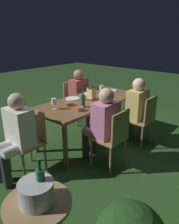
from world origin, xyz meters
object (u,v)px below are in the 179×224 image
Objects in this scene: chair_side_right_b at (113,136)px; person_in_pink at (102,122)px; chair_head_far at (30,138)px; plate_a at (111,90)px; bowl_olives at (80,109)px; person_in_cream at (16,133)px; lantern_centerpiece at (91,91)px; green_bottle_on_table at (83,100)px; plate_b at (73,99)px; person_in_rust at (81,95)px; wine_glass_b at (102,88)px; person_in_mustard at (134,107)px; wine_glass_a at (103,95)px; bowl_bread at (69,104)px; dining_table at (89,103)px; chair_side_left_a at (74,100)px; chair_side_right_a at (143,118)px; wine_glass_c at (54,102)px; ice_bucket at (37,191)px; plate_c at (89,94)px.

person_in_pink is at bearing -90.00° from chair_side_right_b.
plate_a is (-2.02, -0.08, 0.27)m from chair_head_far.
person_in_cream is at bearing -15.01° from bowl_olives.
lantern_centerpiece is 0.44m from green_bottle_on_table.
person_in_cream is 1.33m from plate_b.
wine_glass_b is (0.01, 0.55, 0.23)m from person_in_rust.
chair_side_right_b reaches higher than plate_b.
chair_side_right_b is 0.93m from person_in_mustard.
bowl_bread is at bearing -29.52° from wine_glass_a.
person_in_mustard is 8.62× the size of bowl_bread.
bowl_bread is at bearing -6.46° from dining_table.
person_in_pink and person_in_mustard have the same top height.
chair_side_left_a is 3.28× the size of lantern_centerpiece.
person_in_rust is 1.32× the size of chair_side_right_a.
chair_head_far is 6.52× the size of bowl_bread.
chair_side_left_a is 5.15× the size of wine_glass_a.
green_bottle_on_table reaches higher than bowl_bread.
dining_table is at bearing 172.47° from wine_glass_c.
wine_glass_c is 0.41m from bowl_olives.
plate_b is at bearing -166.45° from chair_head_far.
ice_bucket is at bearing 32.27° from green_bottle_on_table.
wine_glass_a is (-0.42, 0.06, 0.01)m from green_bottle_on_table.
chair_head_far is 6.95× the size of bowl_olives.
wine_glass_c is 1.01m from plate_c.
wine_glass_c is at bearing -7.53° from dining_table.
wine_glass_a is 1.27× the size of bowl_bread.
plate_a is at bearing -177.75° from chair_head_far.
chair_side_left_a is at bearing -137.21° from plate_b.
green_bottle_on_table is at bearing 34.25° from plate_c.
plate_a and plate_c have the same top height.
chair_side_right_a is at bearing 116.24° from lantern_centerpiece.
chair_side_left_a is 3.64× the size of plate_a.
person_in_rust is 9.18× the size of bowl_olives.
wine_glass_c is (1.16, -0.72, 0.23)m from person_in_mustard.
wine_glass_a is (-0.51, -0.58, 0.38)m from chair_side_right_b.
chair_head_far is 1.00× the size of chair_side_left_a.
person_in_rust is at bearing -115.42° from plate_c.
wine_glass_c is (0.26, -0.72, 0.23)m from person_in_pink.
chair_side_right_a is (0.00, 1.63, 0.00)m from chair_side_left_a.
chair_side_right_b reaches higher than dining_table.
chair_side_right_b is 1.70m from person_in_rust.
bowl_olives reaches higher than plate_c.
wine_glass_c is 0.75× the size of plate_c.
bowl_bread is (0.90, -0.87, 0.29)m from chair_side_right_a.
chair_side_right_a is 1.28m from bowl_bread.
bowl_olives is (-0.74, 0.25, 0.29)m from chair_head_far.
person_in_rust is at bearing -125.85° from dining_table.
plate_b is at bearing -125.25° from bowl_olives.
chair_side_left_a is (-0.90, -1.44, -0.15)m from person_in_pink.
person_in_cream is (0.99, -0.62, 0.00)m from person_in_pink.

